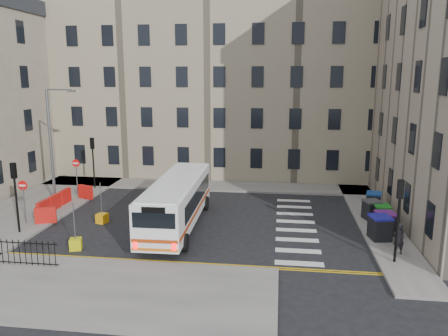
% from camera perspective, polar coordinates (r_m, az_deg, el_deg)
% --- Properties ---
extents(ground, '(120.00, 120.00, 0.00)m').
position_cam_1_polar(ground, '(27.96, 1.06, -6.94)').
color(ground, black).
rests_on(ground, ground).
extents(pavement_north, '(36.00, 3.20, 0.15)m').
position_cam_1_polar(pavement_north, '(37.13, -6.68, -2.16)').
color(pavement_north, slate).
rests_on(pavement_north, ground).
extents(pavement_east, '(2.40, 26.00, 0.15)m').
position_cam_1_polar(pavement_east, '(32.18, 18.09, -4.87)').
color(pavement_east, slate).
rests_on(pavement_east, ground).
extents(pavement_west, '(6.00, 22.00, 0.15)m').
position_cam_1_polar(pavement_west, '(33.35, -23.47, -4.69)').
color(pavement_west, slate).
rests_on(pavement_west, ground).
extents(pavement_sw, '(20.00, 6.00, 0.15)m').
position_cam_1_polar(pavement_sw, '(21.08, -22.21, -14.12)').
color(pavement_sw, slate).
rests_on(pavement_sw, ground).
extents(terrace_north, '(38.30, 10.80, 17.20)m').
position_cam_1_polar(terrace_north, '(42.99, -6.01, 11.25)').
color(terrace_north, gray).
rests_on(terrace_north, ground).
extents(traffic_light_east, '(0.28, 0.22, 4.10)m').
position_cam_1_polar(traffic_light_east, '(22.43, 21.88, -4.88)').
color(traffic_light_east, black).
rests_on(traffic_light_east, pavement_east).
extents(traffic_light_nw, '(0.28, 0.22, 4.10)m').
position_cam_1_polar(traffic_light_nw, '(36.57, -16.76, 1.67)').
color(traffic_light_nw, black).
rests_on(traffic_light_nw, pavement_west).
extents(traffic_light_sw, '(0.28, 0.22, 4.10)m').
position_cam_1_polar(traffic_light_sw, '(27.54, -25.63, -2.20)').
color(traffic_light_sw, black).
rests_on(traffic_light_sw, pavement_west).
extents(streetlamp, '(0.50, 0.22, 8.14)m').
position_cam_1_polar(streetlamp, '(32.83, -21.69, 2.83)').
color(streetlamp, '#595B5E').
rests_on(streetlamp, pavement_west).
extents(no_entry_north, '(0.60, 0.08, 3.00)m').
position_cam_1_polar(no_entry_north, '(35.15, -18.74, -0.17)').
color(no_entry_north, '#595B5E').
rests_on(no_entry_north, pavement_west).
extents(no_entry_south, '(0.60, 0.08, 3.00)m').
position_cam_1_polar(no_entry_south, '(29.21, -24.73, -2.98)').
color(no_entry_south, '#595B5E').
rests_on(no_entry_south, pavement_west).
extents(roadworks_barriers, '(1.66, 6.26, 1.00)m').
position_cam_1_polar(roadworks_barriers, '(31.73, -20.65, -4.20)').
color(roadworks_barriers, red).
rests_on(roadworks_barriers, pavement_west).
extents(bus, '(2.88, 10.79, 2.91)m').
position_cam_1_polar(bus, '(26.60, -6.12, -4.20)').
color(bus, white).
rests_on(bus, ground).
extents(wheelie_bin_a, '(1.25, 1.38, 1.33)m').
position_cam_1_polar(wheelie_bin_a, '(25.86, 19.69, -7.31)').
color(wheelie_bin_a, black).
rests_on(wheelie_bin_a, pavement_east).
extents(wheelie_bin_b, '(1.17, 1.30, 1.27)m').
position_cam_1_polar(wheelie_bin_b, '(26.83, 20.31, -6.74)').
color(wheelie_bin_b, black).
rests_on(wheelie_bin_b, pavement_east).
extents(wheelie_bin_c, '(0.93, 1.07, 1.17)m').
position_cam_1_polar(wheelie_bin_c, '(28.54, 19.93, -5.71)').
color(wheelie_bin_c, black).
rests_on(wheelie_bin_c, pavement_east).
extents(wheelie_bin_d, '(1.25, 1.35, 1.23)m').
position_cam_1_polar(wheelie_bin_d, '(29.17, 18.78, -5.19)').
color(wheelie_bin_d, black).
rests_on(wheelie_bin_d, pavement_east).
extents(wheelie_bin_e, '(1.18, 1.29, 1.22)m').
position_cam_1_polar(wheelie_bin_e, '(31.21, 18.94, -4.12)').
color(wheelie_bin_e, black).
rests_on(wheelie_bin_e, pavement_east).
extents(pedestrian, '(0.67, 0.52, 1.64)m').
position_cam_1_polar(pedestrian, '(24.03, 21.86, -8.56)').
color(pedestrian, black).
rests_on(pedestrian, pavement_east).
extents(bollard_yellow, '(0.74, 0.74, 0.60)m').
position_cam_1_polar(bollard_yellow, '(28.57, -15.63, -6.34)').
color(bollard_yellow, orange).
rests_on(bollard_yellow, ground).
extents(bollard_chevron, '(0.76, 0.76, 0.60)m').
position_cam_1_polar(bollard_chevron, '(24.75, -18.80, -9.39)').
color(bollard_chevron, '#BEBC0B').
rests_on(bollard_chevron, ground).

